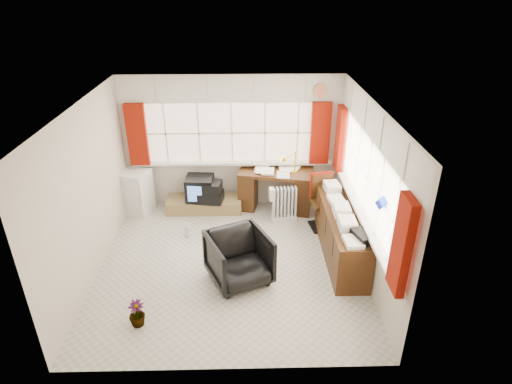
% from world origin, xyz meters
% --- Properties ---
extents(ground, '(4.00, 4.00, 0.00)m').
position_xyz_m(ground, '(0.00, 0.00, 0.00)').
color(ground, beige).
rests_on(ground, ground).
extents(room_walls, '(4.00, 4.00, 4.00)m').
position_xyz_m(room_walls, '(0.00, 0.00, 1.50)').
color(room_walls, beige).
rests_on(room_walls, ground).
extents(window_back, '(3.70, 0.12, 3.60)m').
position_xyz_m(window_back, '(0.00, 1.94, 0.95)').
color(window_back, '#F8E0C4').
rests_on(window_back, room_walls).
extents(window_right, '(0.12, 3.70, 3.60)m').
position_xyz_m(window_right, '(1.94, 0.00, 0.95)').
color(window_right, '#F8E0C4').
rests_on(window_right, room_walls).
extents(curtains, '(3.83, 3.83, 1.15)m').
position_xyz_m(curtains, '(0.92, 0.93, 1.46)').
color(curtains, maroon).
rests_on(curtains, room_walls).
extents(overhead_cabinets, '(3.98, 3.98, 0.48)m').
position_xyz_m(overhead_cabinets, '(0.98, 0.98, 2.25)').
color(overhead_cabinets, beige).
rests_on(overhead_cabinets, room_walls).
extents(desk, '(1.46, 0.93, 0.82)m').
position_xyz_m(desk, '(0.81, 1.79, 0.43)').
color(desk, '#452410').
rests_on(desk, ground).
extents(desk_lamp, '(0.16, 0.13, 0.43)m').
position_xyz_m(desk_lamp, '(1.14, 1.71, 1.08)').
color(desk_lamp, yellow).
rests_on(desk_lamp, desk).
extents(task_chair, '(0.47, 0.49, 0.98)m').
position_xyz_m(task_chair, '(1.57, 1.15, 0.52)').
color(task_chair, black).
rests_on(task_chair, ground).
extents(office_chair, '(1.09, 1.10, 0.76)m').
position_xyz_m(office_chair, '(0.14, -0.39, 0.38)').
color(office_chair, black).
rests_on(office_chair, ground).
extents(radiator, '(0.46, 0.23, 0.66)m').
position_xyz_m(radiator, '(0.93, 1.31, 0.27)').
color(radiator, white).
rests_on(radiator, ground).
extents(credenza, '(0.50, 2.00, 0.85)m').
position_xyz_m(credenza, '(1.73, 0.20, 0.40)').
color(credenza, '#452410').
rests_on(credenza, ground).
extents(file_tray, '(0.37, 0.42, 0.12)m').
position_xyz_m(file_tray, '(1.88, -0.51, 0.81)').
color(file_tray, black).
rests_on(file_tray, credenza).
extents(tv_bench, '(1.40, 0.50, 0.25)m').
position_xyz_m(tv_bench, '(-0.55, 1.72, 0.12)').
color(tv_bench, '#957D4A').
rests_on(tv_bench, ground).
extents(crt_tv, '(0.52, 0.49, 0.45)m').
position_xyz_m(crt_tv, '(-0.61, 1.69, 0.47)').
color(crt_tv, black).
rests_on(crt_tv, tv_bench).
extents(hifi_stack, '(0.60, 0.43, 0.39)m').
position_xyz_m(hifi_stack, '(-0.46, 1.60, 0.44)').
color(hifi_stack, black).
rests_on(hifi_stack, tv_bench).
extents(mini_fridge, '(0.61, 0.61, 0.82)m').
position_xyz_m(mini_fridge, '(-1.80, 1.70, 0.41)').
color(mini_fridge, white).
rests_on(mini_fridge, ground).
extents(spray_bottle_a, '(0.13, 0.13, 0.28)m').
position_xyz_m(spray_bottle_a, '(-0.77, 0.81, 0.14)').
color(spray_bottle_a, silver).
rests_on(spray_bottle_a, ground).
extents(spray_bottle_b, '(0.11, 0.11, 0.17)m').
position_xyz_m(spray_bottle_b, '(-0.07, 0.57, 0.09)').
color(spray_bottle_b, '#87CABA').
rests_on(spray_bottle_b, ground).
extents(flower_vase, '(0.25, 0.25, 0.37)m').
position_xyz_m(flower_vase, '(-1.15, -1.28, 0.18)').
color(flower_vase, black).
rests_on(flower_vase, ground).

